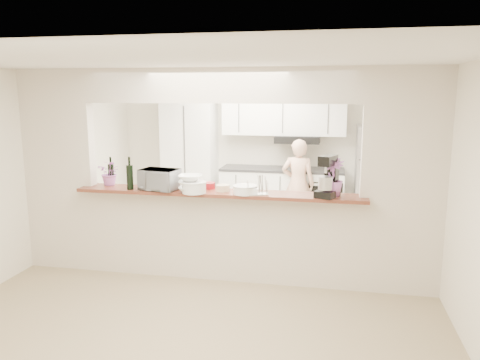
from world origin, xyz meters
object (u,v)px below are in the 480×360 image
(refrigerator, at_px, (379,177))
(person, at_px, (298,185))
(stand_mixer, at_px, (328,178))
(toaster_oven, at_px, (160,180))

(refrigerator, height_order, person, refrigerator)
(refrigerator, height_order, stand_mixer, refrigerator)
(refrigerator, xyz_separation_m, person, (-1.29, -0.35, -0.11))
(refrigerator, bearing_deg, toaster_oven, -135.00)
(toaster_oven, bearing_deg, refrigerator, 55.36)
(refrigerator, xyz_separation_m, stand_mixer, (-0.79, -2.73, 0.45))
(toaster_oven, xyz_separation_m, stand_mixer, (1.96, 0.02, 0.08))
(toaster_oven, xyz_separation_m, person, (1.46, 2.40, -0.47))
(refrigerator, distance_m, toaster_oven, 3.91)
(refrigerator, height_order, toaster_oven, refrigerator)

